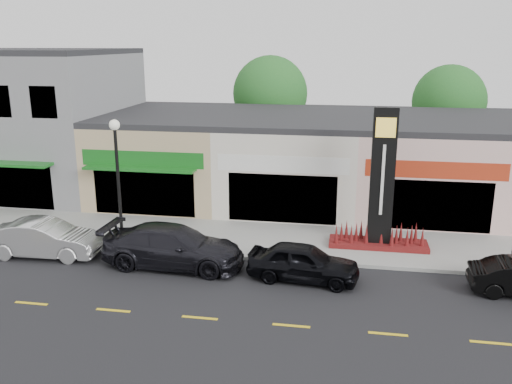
% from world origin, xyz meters
% --- Properties ---
extents(ground, '(120.00, 120.00, 0.00)m').
position_xyz_m(ground, '(0.00, 0.00, 0.00)').
color(ground, black).
rests_on(ground, ground).
extents(sidewalk, '(52.00, 4.30, 0.15)m').
position_xyz_m(sidewalk, '(0.00, 4.35, 0.07)').
color(sidewalk, gray).
rests_on(sidewalk, ground).
extents(curb, '(52.00, 0.20, 0.15)m').
position_xyz_m(curb, '(0.00, 2.10, 0.07)').
color(curb, gray).
rests_on(curb, ground).
extents(building_grey_2story, '(12.00, 10.95, 8.30)m').
position_xyz_m(building_grey_2story, '(-18.00, 11.48, 4.14)').
color(building_grey_2story, slate).
rests_on(building_grey_2story, ground).
extents(shop_beige, '(7.00, 10.85, 4.80)m').
position_xyz_m(shop_beige, '(-8.50, 11.46, 2.40)').
color(shop_beige, tan).
rests_on(shop_beige, ground).
extents(shop_cream, '(7.00, 10.01, 4.80)m').
position_xyz_m(shop_cream, '(-1.50, 11.47, 2.40)').
color(shop_cream, beige).
rests_on(shop_cream, ground).
extents(shop_pink_w, '(7.00, 10.01, 4.80)m').
position_xyz_m(shop_pink_w, '(5.50, 11.47, 2.40)').
color(shop_pink_w, beige).
rests_on(shop_pink_w, ground).
extents(tree_rear_west, '(5.20, 5.20, 7.83)m').
position_xyz_m(tree_rear_west, '(-4.00, 19.50, 5.22)').
color(tree_rear_west, '#382619').
rests_on(tree_rear_west, ground).
extents(tree_rear_mid, '(4.80, 4.80, 7.29)m').
position_xyz_m(tree_rear_mid, '(8.00, 19.50, 4.88)').
color(tree_rear_mid, '#382619').
rests_on(tree_rear_mid, ground).
extents(lamp_west_near, '(0.44, 0.44, 5.47)m').
position_xyz_m(lamp_west_near, '(-8.00, 2.50, 3.48)').
color(lamp_west_near, black).
rests_on(lamp_west_near, sidewalk).
extents(pylon_sign, '(4.20, 1.30, 6.00)m').
position_xyz_m(pylon_sign, '(3.00, 4.20, 2.27)').
color(pylon_sign, '#57140F').
rests_on(pylon_sign, sidewalk).
extents(car_white_van, '(1.86, 4.76, 1.54)m').
position_xyz_m(car_white_van, '(-10.82, 1.06, 0.77)').
color(car_white_van, silver).
rests_on(car_white_van, ground).
extents(car_dark_sedan, '(2.53, 5.77, 1.65)m').
position_xyz_m(car_dark_sedan, '(-5.17, 0.98, 0.82)').
color(car_dark_sedan, black).
rests_on(car_dark_sedan, ground).
extents(car_black_sedan, '(2.11, 4.34, 1.43)m').
position_xyz_m(car_black_sedan, '(0.07, 0.53, 0.71)').
color(car_black_sedan, black).
rests_on(car_black_sedan, ground).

